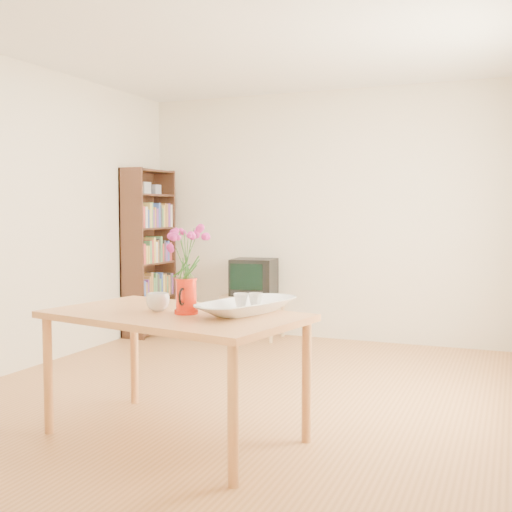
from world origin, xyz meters
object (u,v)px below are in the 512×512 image
at_px(table, 174,325).
at_px(mug, 158,302).
at_px(bowl, 247,275).
at_px(pitcher, 186,297).
at_px(television, 254,276).

height_order(table, mug, mug).
bearing_deg(mug, bowl, -155.64).
bearing_deg(bowl, table, -161.74).
distance_m(pitcher, television, 3.09).
bearing_deg(mug, table, -176.69).
bearing_deg(pitcher, bowl, 13.38).
distance_m(mug, bowl, 0.57).
height_order(pitcher, mug, pitcher).
distance_m(table, mug, 0.18).
bearing_deg(bowl, mug, -167.53).
bearing_deg(bowl, pitcher, -156.59).
bearing_deg(pitcher, television, 94.81).
relative_size(table, pitcher, 7.56).
height_order(table, television, television).
bearing_deg(table, mug, -177.09).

